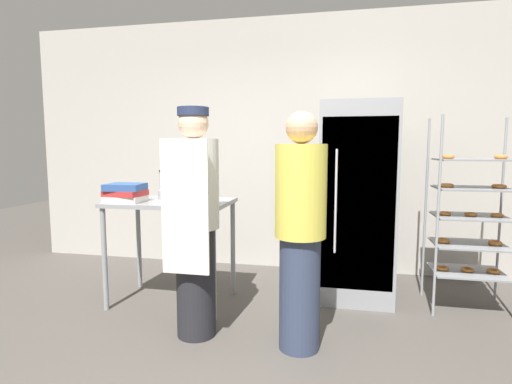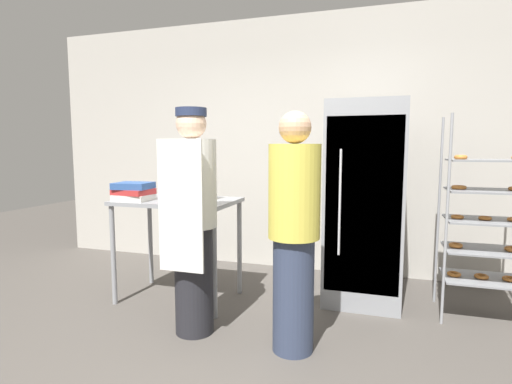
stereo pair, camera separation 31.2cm
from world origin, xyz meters
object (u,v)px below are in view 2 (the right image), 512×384
object	(u,v)px
donut_box	(201,195)
blender_pitcher	(172,185)
baking_rack	(485,221)
refrigerator	(365,203)
person_baker	(193,219)
binder_stack	(134,191)
person_customer	(294,232)

from	to	relation	value
donut_box	blender_pitcher	xyz separation A→B (m)	(-0.31, 0.04, 0.07)
baking_rack	blender_pitcher	size ratio (longest dim) A/B	6.22
refrigerator	person_baker	distance (m)	1.61
binder_stack	baking_rack	bearing A→B (deg)	11.10
baking_rack	person_customer	distance (m)	1.69
baking_rack	blender_pitcher	bearing A→B (deg)	-173.12
blender_pitcher	binder_stack	distance (m)	0.35
refrigerator	person_baker	world-z (taller)	refrigerator
person_customer	refrigerator	bearing A→B (deg)	70.14
person_customer	person_baker	bearing A→B (deg)	177.06
person_baker	baking_rack	bearing A→B (deg)	24.40
blender_pitcher	person_baker	size ratio (longest dim) A/B	0.16
blender_pitcher	person_baker	xyz separation A→B (m)	(0.53, -0.65, -0.17)
person_customer	blender_pitcher	bearing A→B (deg)	152.21
donut_box	person_customer	bearing A→B (deg)	-32.91
baking_rack	person_customer	size ratio (longest dim) A/B	1.01
baking_rack	person_baker	distance (m)	2.34
refrigerator	binder_stack	distance (m)	2.08
blender_pitcher	binder_stack	xyz separation A→B (m)	(-0.25, -0.25, -0.04)
donut_box	blender_pitcher	size ratio (longest dim) A/B	0.90
refrigerator	baking_rack	xyz separation A→B (m)	(0.95, -0.12, -0.09)
refrigerator	person_customer	size ratio (longest dim) A/B	1.10
blender_pitcher	person_customer	distance (m)	1.49
person_baker	person_customer	world-z (taller)	person_baker
person_baker	donut_box	bearing A→B (deg)	110.04
blender_pitcher	person_baker	bearing A→B (deg)	-50.72
refrigerator	blender_pitcher	distance (m)	1.77
refrigerator	donut_box	xyz separation A→B (m)	(-1.40, -0.49, 0.08)
baking_rack	refrigerator	bearing A→B (deg)	172.66
binder_stack	person_customer	distance (m)	1.62
blender_pitcher	person_customer	xyz separation A→B (m)	(1.30, -0.69, -0.21)
baking_rack	blender_pitcher	distance (m)	2.69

